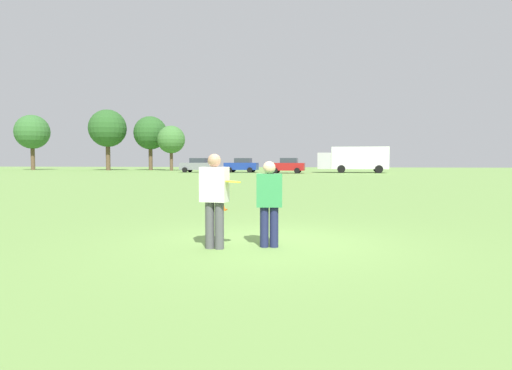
{
  "coord_description": "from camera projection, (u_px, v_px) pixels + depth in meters",
  "views": [
    {
      "loc": [
        0.95,
        -8.4,
        1.56
      ],
      "look_at": [
        -0.41,
        1.28,
        1.02
      ],
      "focal_mm": 31.66,
      "sensor_mm": 36.0,
      "label": 1
    }
  ],
  "objects": [
    {
      "name": "parked_car_mid_left",
      "position": [
        242.0,
        165.0,
        57.32
      ],
      "size": [
        4.29,
        2.38,
        1.82
      ],
      "color": "navy",
      "rests_on": "ground"
    },
    {
      "name": "tree_center_elm",
      "position": [
        150.0,
        133.0,
        70.16
      ],
      "size": [
        5.16,
        5.16,
        8.38
      ],
      "color": "brown",
      "rests_on": "ground"
    },
    {
      "name": "parked_car_near_left",
      "position": [
        197.0,
        165.0,
        57.63
      ],
      "size": [
        4.29,
        2.38,
        1.82
      ],
      "color": "slate",
      "rests_on": "ground"
    },
    {
      "name": "tree_east_birch",
      "position": [
        171.0,
        140.0,
        67.31
      ],
      "size": [
        4.13,
        4.13,
        6.71
      ],
      "color": "brown",
      "rests_on": "ground"
    },
    {
      "name": "tree_west_oak",
      "position": [
        32.0,
        132.0,
        71.73
      ],
      "size": [
        5.39,
        5.39,
        8.76
      ],
      "color": "brown",
      "rests_on": "ground"
    },
    {
      "name": "player_defender",
      "position": [
        269.0,
        199.0,
        8.03
      ],
      "size": [
        0.48,
        0.31,
        1.54
      ],
      "color": "#1E234C",
      "rests_on": "ground"
    },
    {
      "name": "parked_car_center",
      "position": [
        287.0,
        165.0,
        53.86
      ],
      "size": [
        4.29,
        2.38,
        1.82
      ],
      "color": "maroon",
      "rests_on": "ground"
    },
    {
      "name": "tree_west_maple",
      "position": [
        108.0,
        129.0,
        69.05
      ],
      "size": [
        5.73,
        5.73,
        9.31
      ],
      "color": "brown",
      "rests_on": "ground"
    },
    {
      "name": "frisbee",
      "position": [
        233.0,
        182.0,
        7.76
      ],
      "size": [
        0.27,
        0.27,
        0.05
      ],
      "color": "yellow"
    },
    {
      "name": "box_truck",
      "position": [
        354.0,
        159.0,
        55.53
      ],
      "size": [
        8.61,
        3.29,
        3.18
      ],
      "color": "white",
      "rests_on": "ground"
    },
    {
      "name": "ground_plane",
      "position": [
        268.0,
        243.0,
        8.52
      ],
      "size": [
        183.17,
        183.17,
        0.0
      ],
      "primitive_type": "plane",
      "color": "#6B9347"
    },
    {
      "name": "traffic_cone",
      "position": [
        221.0,
        203.0,
        14.03
      ],
      "size": [
        0.32,
        0.32,
        0.48
      ],
      "color": "#D8590C",
      "rests_on": "ground"
    },
    {
      "name": "player_thrower",
      "position": [
        214.0,
        195.0,
        7.88
      ],
      "size": [
        0.5,
        0.33,
        1.67
      ],
      "color": "#4C4C51",
      "rests_on": "ground"
    }
  ]
}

